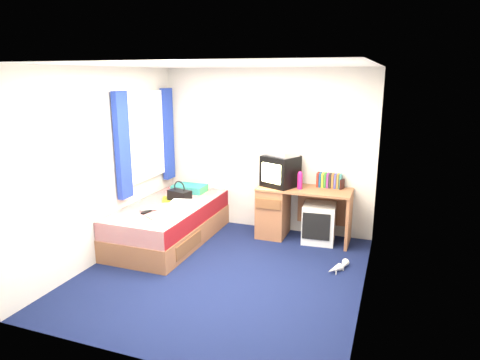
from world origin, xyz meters
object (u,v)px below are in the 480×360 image
(bed, at_px, (170,223))
(desk, at_px, (285,209))
(storage_cube, at_px, (319,223))
(pink_water_bottle, at_px, (300,181))
(magazine, at_px, (170,199))
(pillow, at_px, (190,188))
(aerosol_can, at_px, (295,180))
(crt_tv, at_px, (280,171))
(colour_swatch_fan, at_px, (151,217))
(vcr, at_px, (281,153))
(handbag, at_px, (180,195))
(remote_control, at_px, (146,212))
(water_bottle, at_px, (149,208))
(picture_frame, at_px, (342,184))
(white_heels, at_px, (339,267))
(towel, at_px, (183,206))

(bed, height_order, desk, desk)
(storage_cube, distance_m, pink_water_bottle, 0.65)
(magazine, bearing_deg, pillow, 80.72)
(desk, xyz_separation_m, aerosol_can, (0.13, 0.03, 0.44))
(crt_tv, distance_m, colour_swatch_fan, 1.92)
(bed, relative_size, vcr, 4.70)
(bed, distance_m, pink_water_bottle, 1.92)
(handbag, height_order, remote_control, handbag)
(storage_cube, bearing_deg, colour_swatch_fan, -150.44)
(vcr, relative_size, pink_water_bottle, 1.92)
(desk, relative_size, water_bottle, 6.50)
(vcr, relative_size, picture_frame, 3.04)
(pillow, height_order, desk, desk)
(aerosol_can, relative_size, remote_control, 1.16)
(aerosol_can, height_order, white_heels, aerosol_can)
(crt_tv, height_order, water_bottle, crt_tv)
(crt_tv, relative_size, pink_water_bottle, 2.54)
(magazine, xyz_separation_m, remote_control, (0.01, -0.65, 0.00))
(remote_control, bearing_deg, white_heels, 16.32)
(pink_water_bottle, height_order, white_heels, pink_water_bottle)
(bed, bearing_deg, colour_swatch_fan, -82.68)
(remote_control, bearing_deg, pink_water_bottle, 41.40)
(white_heels, bearing_deg, bed, 176.54)
(bed, relative_size, magazine, 7.14)
(bed, height_order, handbag, handbag)
(bed, height_order, remote_control, remote_control)
(vcr, xyz_separation_m, picture_frame, (0.85, 0.12, -0.41))
(vcr, relative_size, handbag, 1.20)
(picture_frame, height_order, water_bottle, picture_frame)
(desk, relative_size, handbag, 3.68)
(magazine, distance_m, remote_control, 0.65)
(towel, relative_size, magazine, 1.16)
(crt_tv, relative_size, vcr, 1.33)
(pink_water_bottle, bearing_deg, colour_swatch_fan, -141.97)
(storage_cube, xyz_separation_m, pink_water_bottle, (-0.29, -0.03, 0.59))
(storage_cube, height_order, water_bottle, water_bottle)
(aerosol_can, bearing_deg, storage_cube, -10.09)
(pink_water_bottle, height_order, aerosol_can, pink_water_bottle)
(desk, distance_m, towel, 1.49)
(aerosol_can, bearing_deg, vcr, -172.95)
(water_bottle, bearing_deg, bed, 74.41)
(storage_cube, bearing_deg, magazine, -171.27)
(aerosol_can, bearing_deg, desk, -166.84)
(aerosol_can, distance_m, remote_control, 2.11)
(vcr, relative_size, white_heels, 1.11)
(towel, bearing_deg, desk, 36.62)
(pillow, xyz_separation_m, picture_frame, (2.28, 0.18, 0.23))
(aerosol_can, distance_m, magazine, 1.83)
(storage_cube, bearing_deg, handbag, -169.46)
(white_heels, bearing_deg, pillow, 161.03)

